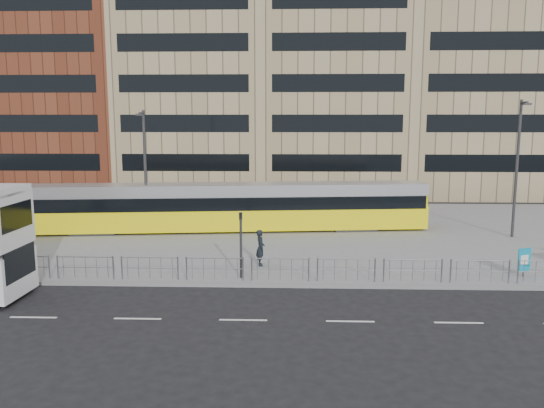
{
  "coord_description": "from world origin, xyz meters",
  "views": [
    {
      "loc": [
        -0.27,
        -22.9,
        7.36
      ],
      "look_at": [
        -1.26,
        6.0,
        2.86
      ],
      "focal_mm": 35.0,
      "sensor_mm": 36.0,
      "label": 1
    }
  ],
  "objects_px": {
    "tram": "(227,207)",
    "lamp_post_east": "(517,164)",
    "traffic_light_west": "(241,236)",
    "lamp_post_west": "(145,167)",
    "pedestrian": "(260,248)",
    "ad_panel": "(524,260)"
  },
  "relations": [
    {
      "from": "tram",
      "to": "lamp_post_west",
      "type": "relative_size",
      "value": 3.37
    },
    {
      "from": "pedestrian",
      "to": "lamp_post_west",
      "type": "height_order",
      "value": "lamp_post_west"
    },
    {
      "from": "ad_panel",
      "to": "pedestrian",
      "type": "xyz_separation_m",
      "value": [
        -12.46,
        1.56,
        0.12
      ]
    },
    {
      "from": "pedestrian",
      "to": "traffic_light_west",
      "type": "distance_m",
      "value": 2.52
    },
    {
      "from": "lamp_post_east",
      "to": "ad_panel",
      "type": "bearing_deg",
      "value": -109.37
    },
    {
      "from": "ad_panel",
      "to": "pedestrian",
      "type": "bearing_deg",
      "value": 150.22
    },
    {
      "from": "tram",
      "to": "lamp_post_east",
      "type": "distance_m",
      "value": 18.59
    },
    {
      "from": "traffic_light_west",
      "to": "lamp_post_east",
      "type": "relative_size",
      "value": 0.36
    },
    {
      "from": "traffic_light_west",
      "to": "lamp_post_west",
      "type": "xyz_separation_m",
      "value": [
        -7.12,
        9.96,
        2.36
      ]
    },
    {
      "from": "lamp_post_west",
      "to": "lamp_post_east",
      "type": "distance_m",
      "value": 23.46
    },
    {
      "from": "traffic_light_west",
      "to": "lamp_post_east",
      "type": "height_order",
      "value": "lamp_post_east"
    },
    {
      "from": "tram",
      "to": "traffic_light_west",
      "type": "relative_size",
      "value": 8.64
    },
    {
      "from": "traffic_light_west",
      "to": "lamp_post_west",
      "type": "bearing_deg",
      "value": 124.79
    },
    {
      "from": "traffic_light_west",
      "to": "lamp_post_west",
      "type": "height_order",
      "value": "lamp_post_west"
    },
    {
      "from": "pedestrian",
      "to": "lamp_post_east",
      "type": "relative_size",
      "value": 0.21
    },
    {
      "from": "traffic_light_west",
      "to": "lamp_post_east",
      "type": "xyz_separation_m",
      "value": [
        16.33,
        9.37,
        2.67
      ]
    },
    {
      "from": "tram",
      "to": "lamp_post_east",
      "type": "xyz_separation_m",
      "value": [
        18.27,
        -1.45,
        3.07
      ]
    },
    {
      "from": "lamp_post_west",
      "to": "lamp_post_east",
      "type": "xyz_separation_m",
      "value": [
        23.45,
        -0.6,
        0.31
      ]
    },
    {
      "from": "lamp_post_east",
      "to": "pedestrian",
      "type": "bearing_deg",
      "value": -155.11
    },
    {
      "from": "traffic_light_west",
      "to": "ad_panel",
      "type": "bearing_deg",
      "value": 1.83
    },
    {
      "from": "ad_panel",
      "to": "traffic_light_west",
      "type": "bearing_deg",
      "value": 159.9
    },
    {
      "from": "ad_panel",
      "to": "pedestrian",
      "type": "distance_m",
      "value": 12.56
    }
  ]
}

